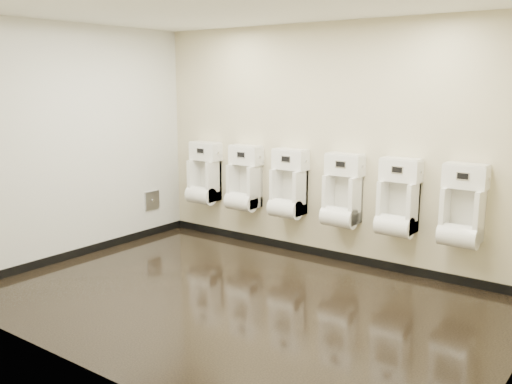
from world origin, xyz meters
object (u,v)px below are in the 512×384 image
urinal_2 (288,189)px  urinal_3 (342,196)px  urinal_0 (204,178)px  urinal_5 (462,212)px  urinal_1 (244,183)px  access_panel (152,200)px  urinal_4 (398,203)px

urinal_2 → urinal_3: same height
urinal_0 → urinal_2: same height
urinal_5 → urinal_1: bearing=180.0°
access_panel → urinal_0: 0.80m
urinal_3 → urinal_5: same height
access_panel → urinal_4: 3.45m
urinal_2 → urinal_4: same height
access_panel → urinal_2: 2.06m
urinal_2 → urinal_3: 0.74m
urinal_3 → urinal_5: 1.37m
access_panel → urinal_1: (1.31, 0.40, 0.32)m
access_panel → urinal_5: urinal_5 is taller
urinal_1 → urinal_2: same height
urinal_1 → urinal_3: (1.43, 0.00, 0.00)m
access_panel → urinal_2: size_ratio=0.30×
urinal_0 → urinal_5: same height
urinal_3 → urinal_4: same height
urinal_0 → urinal_3: 2.13m
urinal_1 → urinal_4: size_ratio=1.00×
urinal_5 → urinal_2: bearing=180.0°
urinal_1 → urinal_4: (2.11, 0.00, 0.00)m
urinal_0 → urinal_2: bearing=0.0°
urinal_4 → access_panel: bearing=-173.3°
urinal_4 → urinal_5: (0.69, 0.00, 0.00)m
urinal_2 → urinal_4: size_ratio=1.00×
access_panel → urinal_0: size_ratio=0.30×
urinal_1 → urinal_4: bearing=0.0°
urinal_2 → urinal_4: (1.42, 0.00, 0.00)m
urinal_1 → urinal_5: size_ratio=1.00×
urinal_2 → urinal_5: size_ratio=1.00×
urinal_3 → urinal_0: bearing=180.0°
urinal_2 → urinal_3: (0.74, 0.00, 0.00)m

